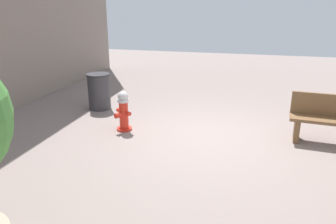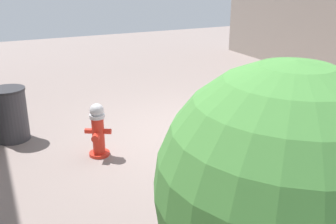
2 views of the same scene
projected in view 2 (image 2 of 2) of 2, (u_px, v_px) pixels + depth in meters
name	position (u px, v px, depth m)	size (l,w,h in m)	color
ground_plane	(192.00, 134.00, 6.95)	(23.40, 23.40, 0.00)	gray
fire_hydrant	(98.00, 130.00, 6.01)	(0.40, 0.39, 0.86)	red
bench_near	(290.00, 87.00, 7.98)	(1.62, 0.58, 0.95)	brown
planter_tree	(279.00, 220.00, 2.15)	(1.39, 1.39, 2.35)	tan
trash_bin	(10.00, 114.00, 6.58)	(0.58, 0.58, 0.92)	#38383D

